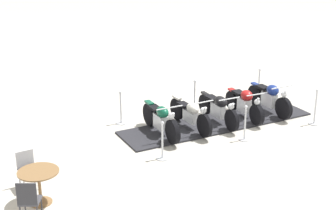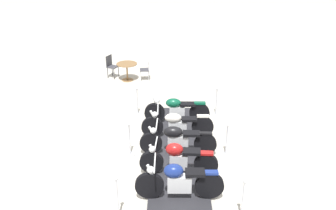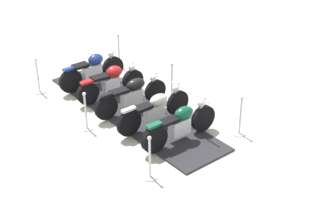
% 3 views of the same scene
% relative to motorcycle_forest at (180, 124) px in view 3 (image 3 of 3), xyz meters
% --- Properties ---
extents(ground_plane, '(80.00, 80.00, 0.00)m').
position_rel_motorcycle_forest_xyz_m(ground_plane, '(-0.42, 1.88, -0.50)').
color(ground_plane, beige).
extents(display_platform, '(2.73, 6.24, 0.05)m').
position_rel_motorcycle_forest_xyz_m(display_platform, '(-0.42, 1.88, -0.48)').
color(display_platform, '#28282D').
rests_on(display_platform, ground_plane).
extents(motorcycle_forest, '(2.15, 0.78, 0.99)m').
position_rel_motorcycle_forest_xyz_m(motorcycle_forest, '(0.00, 0.00, 0.00)').
color(motorcycle_forest, black).
rests_on(motorcycle_forest, display_platform).
extents(motorcycle_cream, '(2.19, 0.82, 0.99)m').
position_rel_motorcycle_forest_xyz_m(motorcycle_cream, '(-0.19, 0.95, -0.00)').
color(motorcycle_cream, black).
rests_on(motorcycle_cream, display_platform).
extents(motorcycle_black, '(2.18, 0.71, 0.95)m').
position_rel_motorcycle_forest_xyz_m(motorcycle_black, '(-0.38, 1.89, 0.02)').
color(motorcycle_black, black).
rests_on(motorcycle_black, display_platform).
extents(motorcycle_maroon, '(2.05, 0.61, 0.93)m').
position_rel_motorcycle_forest_xyz_m(motorcycle_maroon, '(-0.60, 2.83, 0.00)').
color(motorcycle_maroon, black).
rests_on(motorcycle_maroon, display_platform).
extents(motorcycle_navy, '(2.09, 0.80, 1.01)m').
position_rel_motorcycle_forest_xyz_m(motorcycle_navy, '(-0.79, 3.78, 0.03)').
color(motorcycle_navy, black).
rests_on(motorcycle_navy, display_platform).
extents(stanchion_left_rear, '(0.33, 0.33, 1.05)m').
position_rel_motorcycle_forest_xyz_m(stanchion_left_rear, '(-2.30, 4.12, -0.17)').
color(stanchion_left_rear, silver).
rests_on(stanchion_left_rear, ground_plane).
extents(stanchion_left_mid, '(0.29, 0.29, 1.02)m').
position_rel_motorcycle_forest_xyz_m(stanchion_left_mid, '(-1.77, 1.60, -0.15)').
color(stanchion_left_mid, silver).
rests_on(stanchion_left_mid, ground_plane).
extents(stanchion_right_front, '(0.34, 0.34, 1.03)m').
position_rel_motorcycle_forest_xyz_m(stanchion_right_front, '(1.46, -0.35, -0.18)').
color(stanchion_right_front, silver).
rests_on(stanchion_right_front, ground_plane).
extents(stanchion_left_front, '(0.34, 0.34, 1.03)m').
position_rel_motorcycle_forest_xyz_m(stanchion_left_front, '(-1.24, -0.92, -0.18)').
color(stanchion_left_front, silver).
rests_on(stanchion_left_front, ground_plane).
extents(stanchion_right_rear, '(0.33, 0.33, 1.11)m').
position_rel_motorcycle_forest_xyz_m(stanchion_right_rear, '(0.39, 4.69, -0.15)').
color(stanchion_right_rear, silver).
rests_on(stanchion_right_rear, ground_plane).
extents(stanchion_right_mid, '(0.30, 0.30, 1.03)m').
position_rel_motorcycle_forest_xyz_m(stanchion_right_mid, '(0.93, 2.17, -0.15)').
color(stanchion_right_mid, silver).
rests_on(stanchion_right_mid, ground_plane).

